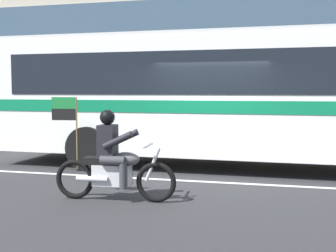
% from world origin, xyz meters
% --- Properties ---
extents(ground_plane, '(60.00, 60.00, 0.00)m').
position_xyz_m(ground_plane, '(0.00, 0.00, 0.00)').
color(ground_plane, '#2B2B2D').
extents(sidewalk_curb, '(28.00, 3.80, 0.15)m').
position_xyz_m(sidewalk_curb, '(0.00, 5.10, 0.07)').
color(sidewalk_curb, gray).
rests_on(sidewalk_curb, ground_plane).
extents(lane_center_stripe, '(26.60, 0.14, 0.01)m').
position_xyz_m(lane_center_stripe, '(0.00, -0.60, 0.00)').
color(lane_center_stripe, silver).
rests_on(lane_center_stripe, ground_plane).
extents(transit_bus, '(13.17, 2.84, 3.22)m').
position_xyz_m(transit_bus, '(1.16, 1.19, 1.88)').
color(transit_bus, white).
rests_on(transit_bus, ground_plane).
extents(motorcycle_with_rider, '(2.19, 0.64, 1.78)m').
position_xyz_m(motorcycle_with_rider, '(-1.26, -2.53, 0.67)').
color(motorcycle_with_rider, black).
rests_on(motorcycle_with_rider, ground_plane).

